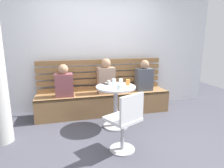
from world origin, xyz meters
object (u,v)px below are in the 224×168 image
booth_bench (104,103)px  cup_tumbler_orange (128,82)px  person_adult (106,78)px  cup_glass_tall (114,82)px  cup_glass_short (119,87)px  phone_on_table (105,84)px  plate_small (103,87)px  white_chair (126,121)px  cup_water_clear (121,82)px  cafe_table (116,99)px  cup_espresso_small (109,82)px  person_child_left (64,82)px  person_child_middle (144,77)px

booth_bench → cup_tumbler_orange: size_ratio=27.00×
person_adult → cup_glass_tall: (-0.00, -0.62, 0.04)m
cup_glass_short → cup_glass_tall: cup_glass_tall is taller
cup_glass_short → phone_on_table: bearing=108.1°
plate_small → white_chair: bearing=-79.4°
cup_glass_tall → cup_water_clear: (0.13, 0.03, -0.01)m
cafe_table → phone_on_table: (-0.14, 0.20, 0.23)m
cup_tumbler_orange → person_adult: bearing=111.0°
cup_glass_short → phone_on_table: 0.44m
cup_tumbler_orange → phone_on_table: bearing=155.1°
plate_small → phone_on_table: size_ratio=1.21×
cafe_table → phone_on_table: 0.33m
cafe_table → white_chair: (-0.08, -0.81, -0.05)m
cup_espresso_small → phone_on_table: bearing=-149.5°
person_child_left → plate_small: bearing=-46.9°
person_child_left → cup_water_clear: bearing=-30.4°
person_child_middle → white_chair: bearing=-121.3°
cup_water_clear → plate_small: cup_water_clear is taller
cup_glass_tall → cup_tumbler_orange: cup_glass_tall is taller
person_adult → cup_tumbler_orange: person_adult is taller
person_adult → cup_glass_short: bearing=-89.1°
cup_glass_tall → plate_small: 0.23m
person_child_left → cup_glass_tall: 1.02m
white_chair → person_child_middle: bearing=58.7°
plate_small → person_child_left: bearing=133.1°
cup_water_clear → cup_tumbler_orange: 0.12m
cafe_table → cup_glass_tall: (-0.02, 0.05, 0.28)m
person_adult → cup_tumbler_orange: 0.68m
cup_espresso_small → cup_tumbler_orange: size_ratio=0.56×
cup_tumbler_orange → white_chair: bearing=-110.5°
cup_glass_short → cup_water_clear: 0.31m
person_child_middle → plate_small: 1.26m
cup_water_clear → person_adult: bearing=102.3°
person_child_left → cup_water_clear: size_ratio=5.66×
plate_small → cup_glass_short: bearing=-40.7°
cup_glass_short → cup_espresso_small: 0.47m
white_chair → cup_water_clear: 0.96m
cup_espresso_small → plate_small: bearing=-122.7°
booth_bench → person_child_middle: size_ratio=4.14×
booth_bench → white_chair: (-0.02, -1.48, 0.24)m
person_adult → cup_espresso_small: 0.42m
phone_on_table → cup_water_clear: bearing=-59.2°
booth_bench → person_child_middle: 1.02m
booth_bench → cafe_table: 0.74m
booth_bench → person_adult: size_ratio=3.82×
booth_bench → cup_glass_tall: (0.04, -0.63, 0.58)m
booth_bench → cup_glass_short: size_ratio=33.75×
cafe_table → white_chair: bearing=-96.0°
person_child_middle → cup_water_clear: (-0.71, -0.60, 0.07)m
white_chair → cup_water_clear: size_ratio=7.73×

